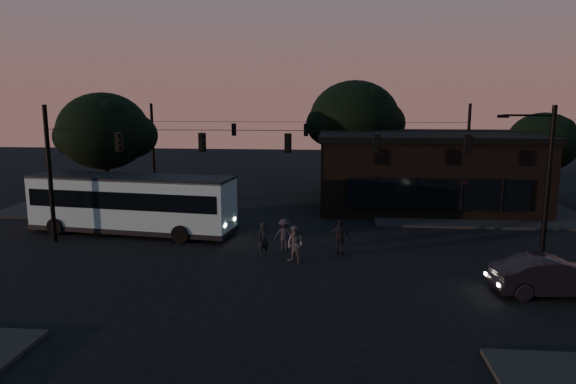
# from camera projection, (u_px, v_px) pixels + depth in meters

# --- Properties ---
(ground) EXTENTS (120.00, 120.00, 0.00)m
(ground) POSITION_uv_depth(u_px,v_px,m) (280.00, 272.00, 23.38)
(ground) COLOR black
(ground) RESTS_ON ground
(sidewalk_far_right) EXTENTS (14.00, 10.00, 0.15)m
(sidewalk_far_right) POSITION_uv_depth(u_px,v_px,m) (471.00, 211.00, 36.00)
(sidewalk_far_right) COLOR black
(sidewalk_far_right) RESTS_ON ground
(sidewalk_far_left) EXTENTS (14.00, 10.00, 0.15)m
(sidewalk_far_left) POSITION_uv_depth(u_px,v_px,m) (114.00, 204.00, 38.36)
(sidewalk_far_left) COLOR black
(sidewalk_far_left) RESTS_ON ground
(building) EXTENTS (15.40, 10.41, 5.40)m
(building) POSITION_uv_depth(u_px,v_px,m) (425.00, 170.00, 37.75)
(building) COLOR black
(building) RESTS_ON ground
(tree_behind) EXTENTS (7.60, 7.60, 9.43)m
(tree_behind) POSITION_uv_depth(u_px,v_px,m) (354.00, 119.00, 43.50)
(tree_behind) COLOR black
(tree_behind) RESTS_ON ground
(tree_right) EXTENTS (5.20, 5.20, 6.86)m
(tree_right) POSITION_uv_depth(u_px,v_px,m) (543.00, 142.00, 38.58)
(tree_right) COLOR black
(tree_right) RESTS_ON ground
(tree_left) EXTENTS (6.40, 6.40, 8.30)m
(tree_left) POSITION_uv_depth(u_px,v_px,m) (104.00, 131.00, 36.42)
(tree_left) COLOR black
(tree_left) RESTS_ON ground
(signal_rig_near) EXTENTS (26.24, 0.30, 7.50)m
(signal_rig_near) POSITION_uv_depth(u_px,v_px,m) (288.00, 164.00, 26.52)
(signal_rig_near) COLOR black
(signal_rig_near) RESTS_ON ground
(signal_rig_far) EXTENTS (26.24, 0.30, 7.50)m
(signal_rig_far) POSITION_uv_depth(u_px,v_px,m) (306.00, 144.00, 42.25)
(signal_rig_far) COLOR black
(signal_rig_far) RESTS_ON ground
(bus) EXTENTS (12.38, 4.33, 3.42)m
(bus) POSITION_uv_depth(u_px,v_px,m) (132.00, 201.00, 29.94)
(bus) COLOR #8EADB4
(bus) RESTS_ON ground
(car) EXTENTS (4.88, 2.09, 1.56)m
(car) POSITION_uv_depth(u_px,v_px,m) (552.00, 276.00, 20.51)
(car) COLOR black
(car) RESTS_ON ground
(pedestrian_a) EXTENTS (0.75, 0.67, 1.71)m
(pedestrian_a) POSITION_uv_depth(u_px,v_px,m) (264.00, 239.00, 25.70)
(pedestrian_a) COLOR black
(pedestrian_a) RESTS_ON ground
(pedestrian_b) EXTENTS (1.12, 1.06, 1.82)m
(pedestrian_b) POSITION_uv_depth(u_px,v_px,m) (295.00, 245.00, 24.53)
(pedestrian_b) COLOR #534D4C
(pedestrian_b) RESTS_ON ground
(pedestrian_c) EXTENTS (1.11, 0.61, 1.80)m
(pedestrian_c) POSITION_uv_depth(u_px,v_px,m) (340.00, 237.00, 25.90)
(pedestrian_c) COLOR black
(pedestrian_c) RESTS_ON ground
(pedestrian_d) EXTENTS (1.13, 0.69, 1.69)m
(pedestrian_d) POSITION_uv_depth(u_px,v_px,m) (284.00, 235.00, 26.62)
(pedestrian_d) COLOR #242028
(pedestrian_d) RESTS_ON ground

